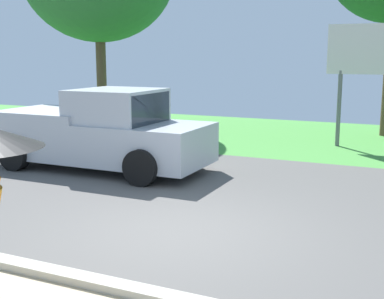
% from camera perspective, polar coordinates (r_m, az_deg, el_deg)
% --- Properties ---
extents(ground_plane, '(40.00, 22.00, 0.20)m').
position_cam_1_polar(ground_plane, '(10.42, 5.61, -4.53)').
color(ground_plane, '#565451').
extents(pickup_truck, '(5.20, 2.28, 1.88)m').
position_cam_1_polar(pickup_truck, '(12.13, -10.15, 1.93)').
color(pickup_truck, '#ADB2BA').
rests_on(pickup_truck, ground_plane).
extents(roadside_billboard, '(2.60, 0.12, 3.50)m').
position_cam_1_polar(roadside_billboard, '(15.33, 19.71, 9.56)').
color(roadside_billboard, slate).
rests_on(roadside_billboard, ground_plane).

